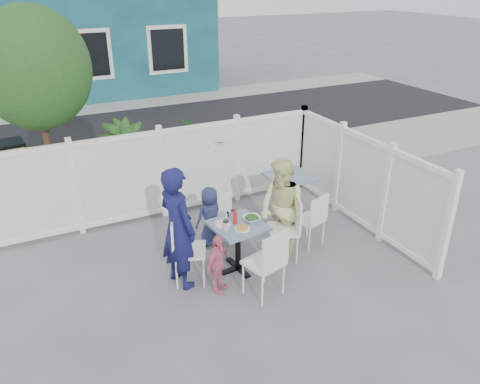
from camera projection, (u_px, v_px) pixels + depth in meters
name	position (u px, v px, depth m)	size (l,w,h in m)	color
ground	(212.00, 289.00, 6.51)	(80.00, 80.00, 0.00)	slate
near_sidewalk	(139.00, 187.00, 9.59)	(24.00, 2.60, 0.01)	gray
street	(103.00, 136.00, 12.59)	(24.00, 5.00, 0.01)	black
far_sidewalk	(83.00, 109.00, 15.11)	(24.00, 1.60, 0.01)	gray
building	(40.00, 4.00, 16.39)	(11.00, 6.00, 6.00)	#14434F
fence_back	(162.00, 175.00, 8.16)	(5.86, 0.08, 1.60)	white
fence_right	(361.00, 183.00, 7.86)	(0.08, 3.66, 1.60)	white
tree	(34.00, 69.00, 7.44)	(1.80, 1.62, 3.59)	#382316
utility_cabinet	(10.00, 177.00, 8.57)	(0.64, 0.46, 1.19)	yellow
potted_shrub_a	(125.00, 165.00, 8.53)	(0.91, 0.91, 1.62)	#1A3B16
potted_shrub_b	(212.00, 154.00, 9.13)	(1.39, 1.21, 1.55)	#1A3B16
main_table	(238.00, 235.00, 6.70)	(0.78, 0.78, 0.75)	slate
spare_table	(289.00, 185.00, 8.22)	(0.75, 0.75, 0.78)	slate
chair_left	(183.00, 245.00, 6.44)	(0.58, 0.59, 1.01)	white
chair_right	(289.00, 224.00, 6.98)	(0.58, 0.59, 1.01)	white
chair_back	(222.00, 217.00, 7.36)	(0.42, 0.41, 0.85)	white
chair_near	(269.00, 259.00, 6.11)	(0.56, 0.55, 1.02)	white
chair_spare	(313.00, 217.00, 7.32)	(0.50, 0.49, 0.90)	white
man	(178.00, 228.00, 6.28)	(0.64, 0.42, 1.75)	#13164A
woman	(282.00, 209.00, 6.98)	(0.76, 0.59, 1.56)	#DDE456
boy	(210.00, 217.00, 7.38)	(0.48, 0.31, 0.99)	navy
toddler	(218.00, 264.00, 6.30)	(0.50, 0.21, 0.86)	#DD718A
plate_main	(242.00, 229.00, 6.50)	(0.22, 0.22, 0.01)	white
plate_side	(223.00, 224.00, 6.62)	(0.24, 0.24, 0.02)	white
salad_bowl	(252.00, 219.00, 6.71)	(0.26, 0.26, 0.06)	white
coffee_cup_a	(226.00, 226.00, 6.46)	(0.08, 0.08, 0.13)	beige
coffee_cup_b	(234.00, 214.00, 6.78)	(0.08, 0.08, 0.11)	beige
ketchup_bottle	(235.00, 218.00, 6.61)	(0.06, 0.06, 0.18)	#B4181D
salt_shaker	(226.00, 216.00, 6.78)	(0.03, 0.03, 0.07)	white
pepper_shaker	(228.00, 214.00, 6.82)	(0.03, 0.03, 0.08)	black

